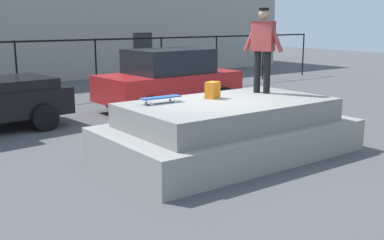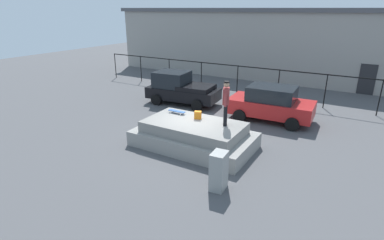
# 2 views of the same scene
# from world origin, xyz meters

# --- Properties ---
(ground_plane) EXTENTS (60.00, 60.00, 0.00)m
(ground_plane) POSITION_xyz_m (0.00, 0.00, 0.00)
(ground_plane) COLOR #4C4C4F
(concrete_ledge) EXTENTS (4.85, 2.72, 1.05)m
(concrete_ledge) POSITION_xyz_m (0.21, -0.39, 0.48)
(concrete_ledge) COLOR gray
(concrete_ledge) RESTS_ON ground_plane
(skateboarder) EXTENTS (0.41, 0.86, 1.76)m
(skateboarder) POSITION_xyz_m (1.43, -0.03, 2.08)
(skateboarder) COLOR black
(skateboarder) RESTS_ON concrete_ledge
(skateboard) EXTENTS (0.81, 0.24, 0.12)m
(skateboard) POSITION_xyz_m (-0.98, 0.18, 1.15)
(skateboard) COLOR #264C8C
(skateboard) RESTS_ON concrete_ledge
(backpack) EXTENTS (0.33, 0.28, 0.33)m
(backpack) POSITION_xyz_m (0.15, 0.05, 1.22)
(backpack) COLOR orange
(backpack) RESTS_ON concrete_ledge
(car_black_pickup_near) EXTENTS (4.38, 2.36, 1.87)m
(car_black_pickup_near) POSITION_xyz_m (-3.52, 4.46, 0.92)
(car_black_pickup_near) COLOR black
(car_black_pickup_near) RESTS_ON ground_plane
(car_red_sedan_mid) EXTENTS (4.23, 2.35, 1.75)m
(car_red_sedan_mid) POSITION_xyz_m (1.97, 4.31, 0.89)
(car_red_sedan_mid) COLOR #B21E1E
(car_red_sedan_mid) RESTS_ON ground_plane
(utility_box) EXTENTS (0.49, 0.63, 1.26)m
(utility_box) POSITION_xyz_m (2.49, -2.75, 0.63)
(utility_box) COLOR gray
(utility_box) RESTS_ON ground_plane
(fence_row) EXTENTS (24.06, 0.06, 1.96)m
(fence_row) POSITION_xyz_m (0.00, 7.85, 1.40)
(fence_row) COLOR black
(fence_row) RESTS_ON ground_plane
(warehouse_building) EXTENTS (30.04, 7.05, 5.40)m
(warehouse_building) POSITION_xyz_m (0.00, 15.75, 2.71)
(warehouse_building) COLOR gray
(warehouse_building) RESTS_ON ground_plane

